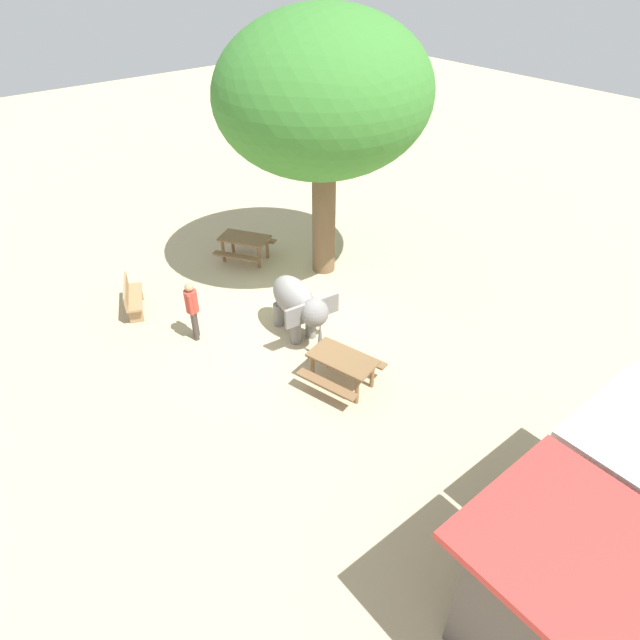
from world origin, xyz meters
name	(u,v)px	position (x,y,z in m)	size (l,w,h in m)	color
ground_plane	(297,325)	(0.00, 0.00, 0.00)	(60.00, 60.00, 0.00)	tan
elephant	(298,304)	(0.21, 0.38, 0.96)	(1.45, 2.18, 1.50)	slate
person_handler	(192,307)	(2.30, -1.18, 0.95)	(0.32, 0.44, 1.62)	#3F3833
shade_tree_main	(324,96)	(-2.38, -1.79, 5.04)	(5.79, 5.31, 7.13)	brown
wooden_bench	(132,297)	(3.05, -3.28, 0.47)	(0.93, 1.44, 0.88)	#9E7A51
picnic_table_near	(245,243)	(-0.85, -3.76, 0.59)	(2.05, 2.06, 0.78)	brown
picnic_table_far	(342,364)	(0.58, 2.47, 0.59)	(1.82, 1.83, 0.78)	brown
market_stall_red	(554,604)	(2.05, 8.47, 1.14)	(2.50, 2.50, 2.52)	#59514C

